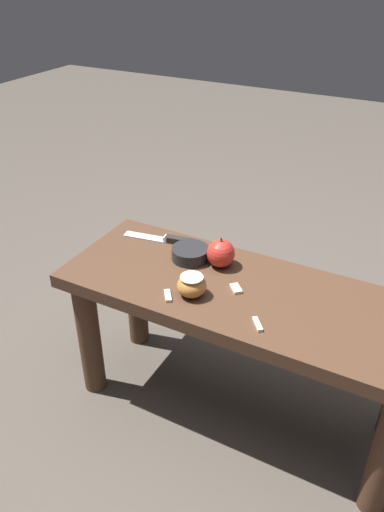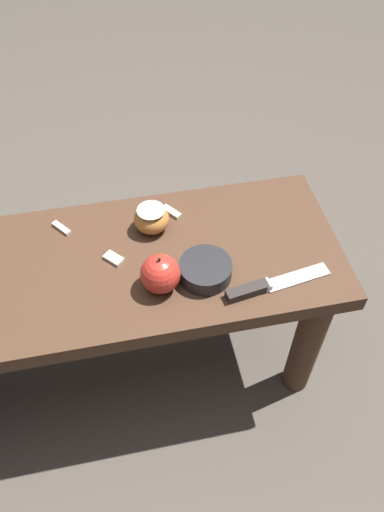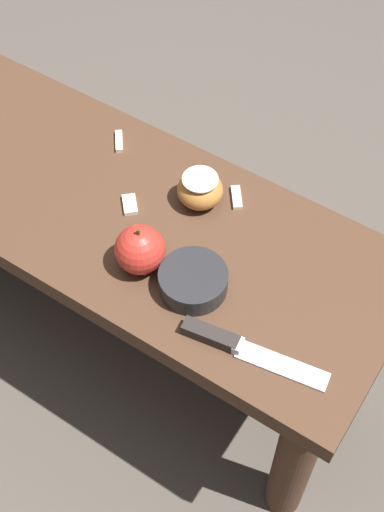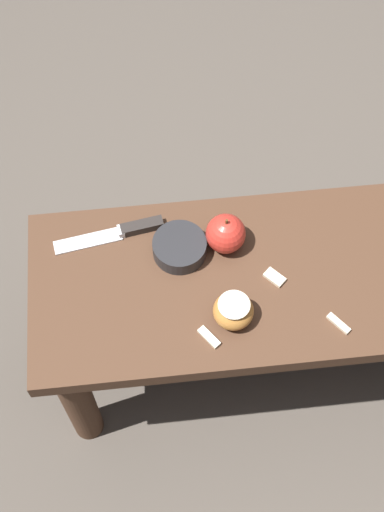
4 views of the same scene
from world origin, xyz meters
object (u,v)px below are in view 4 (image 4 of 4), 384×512
(wooden_bench, at_px, (275,295))
(apple_whole, at_px, (226,234))
(apple_cut, at_px, (233,311))
(knife, at_px, (126,231))
(bowl, at_px, (180,247))

(wooden_bench, height_order, apple_whole, apple_whole)
(wooden_bench, distance_m, apple_cut, 0.19)
(knife, distance_m, apple_whole, 0.21)
(knife, bearing_deg, bowl, 142.68)
(knife, height_order, bowl, bowl)
(knife, xyz_separation_m, apple_whole, (0.20, -0.05, 0.03))
(apple_whole, bearing_deg, wooden_bench, -37.79)
(apple_cut, relative_size, bowl, 0.72)
(apple_whole, relative_size, apple_cut, 1.16)
(knife, bearing_deg, apple_cut, 123.30)
(wooden_bench, height_order, bowl, bowl)
(knife, height_order, apple_whole, apple_whole)
(apple_whole, height_order, apple_cut, apple_whole)
(apple_whole, bearing_deg, apple_cut, -92.16)
(knife, relative_size, apple_whole, 2.52)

